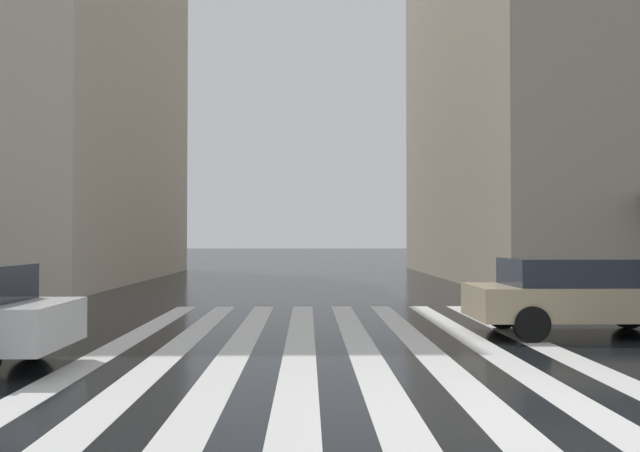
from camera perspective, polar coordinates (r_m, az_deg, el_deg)
name	(u,v)px	position (r m, az deg, el deg)	size (l,w,h in m)	color
ground_plane	(542,421)	(6.86, 19.18, -16.04)	(220.00, 220.00, 0.00)	black
zebra_crossing	(331,350)	(10.38, 1.00, -10.94)	(13.00, 7.50, 0.01)	silver
car_champagne	(581,294)	(12.80, 22.18, -5.61)	(1.85, 4.10, 1.41)	tan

